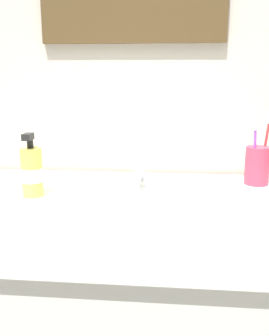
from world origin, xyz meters
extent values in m
cube|color=beige|center=(0.00, 0.34, 1.20)|extent=(2.26, 0.04, 2.40)
cube|color=white|center=(0.00, 0.00, 0.87)|extent=(1.06, 0.59, 0.04)
ellipsoid|color=white|center=(0.03, -0.04, 0.83)|extent=(0.38, 0.38, 0.11)
torus|color=white|center=(0.03, -0.04, 0.89)|extent=(0.43, 0.43, 0.02)
cylinder|color=#595B60|center=(0.03, -0.04, 0.78)|extent=(0.03, 0.03, 0.01)
cylinder|color=silver|center=(0.03, 0.18, 0.94)|extent=(0.02, 0.02, 0.10)
cylinder|color=silver|center=(0.03, 0.13, 0.95)|extent=(0.02, 0.10, 0.05)
cylinder|color=silver|center=(0.03, 0.20, 1.00)|extent=(0.01, 0.05, 0.01)
cylinder|color=#D8334C|center=(0.36, 0.20, 0.94)|extent=(0.07, 0.07, 0.11)
cylinder|color=red|center=(0.38, 0.22, 0.98)|extent=(0.03, 0.02, 0.17)
cylinder|color=white|center=(0.33, 0.21, 0.98)|extent=(0.03, 0.01, 0.17)
cube|color=white|center=(0.32, 0.21, 1.06)|extent=(0.02, 0.01, 0.03)
cylinder|color=purple|center=(0.34, 0.18, 0.98)|extent=(0.02, 0.03, 0.16)
cube|color=white|center=(0.34, 0.18, 1.06)|extent=(0.02, 0.02, 0.03)
cylinder|color=#DBCC4C|center=(-0.23, 0.04, 0.95)|extent=(0.05, 0.05, 0.12)
cylinder|color=black|center=(-0.23, 0.04, 1.02)|extent=(0.02, 0.02, 0.02)
cube|color=black|center=(-0.23, 0.02, 1.04)|extent=(0.02, 0.04, 0.02)
cylinder|color=white|center=(-0.23, 0.04, 0.94)|extent=(0.05, 0.05, 0.03)
camera|label=1|loc=(0.11, -0.86, 1.19)|focal=40.97mm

